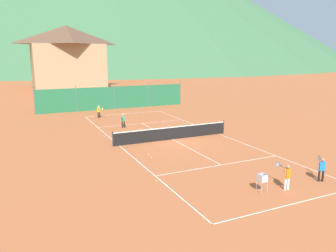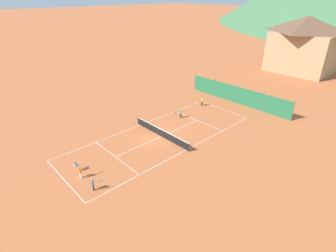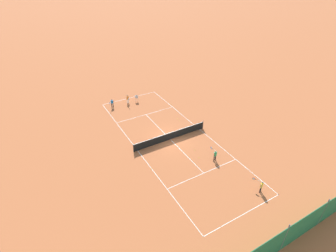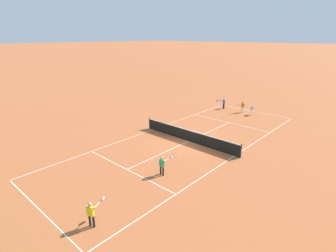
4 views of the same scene
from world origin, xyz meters
name	(u,v)px [view 1 (image 1 of 4)]	position (x,y,z in m)	size (l,w,h in m)	color
ground_plane	(172,139)	(0.00, 0.00, 0.00)	(600.00, 600.00, 0.00)	#B25B33
court_line_markings	(172,139)	(0.00, 0.00, 0.00)	(8.25, 23.85, 0.01)	white
tennis_net	(172,133)	(0.00, 0.00, 0.50)	(9.18, 0.08, 1.06)	#2D2D2D
windscreen_fence_far	(114,98)	(0.00, 15.50, 1.31)	(17.28, 0.08, 2.90)	#236B42
player_far_service	(99,111)	(-2.93, 10.77, 0.73)	(0.44, 1.07, 1.26)	black
player_near_baseline	(123,120)	(-2.12, 5.35, 0.73)	(0.42, 1.05, 1.24)	black
player_near_service	(322,167)	(3.13, -10.54, 0.71)	(0.77, 0.89, 1.22)	black
player_far_baseline	(287,175)	(0.79, -10.59, 0.72)	(0.42, 1.03, 1.23)	white
tennis_ball_by_net_left	(156,181)	(-4.34, -7.11, 0.03)	(0.07, 0.07, 0.07)	#CCE033
tennis_ball_alley_right	(198,125)	(4.14, 3.31, 0.03)	(0.07, 0.07, 0.07)	#CCE033
tennis_ball_service_box	(149,154)	(-3.04, -2.84, 0.03)	(0.07, 0.07, 0.07)	#CCE033
tennis_ball_alley_left	(141,129)	(-0.94, 4.29, 0.03)	(0.07, 0.07, 0.07)	#CCE033
tennis_ball_near_corner	(152,157)	(-3.09, -3.44, 0.03)	(0.07, 0.07, 0.07)	#CCE033
tennis_ball_far_corner	(142,132)	(-1.30, 3.05, 0.03)	(0.07, 0.07, 0.07)	#CCE033
ball_hopper	(262,179)	(-0.48, -10.39, 0.65)	(0.36, 0.36, 0.89)	#B7B7BC
alpine_chalet	(68,57)	(-1.27, 40.43, 5.82)	(13.00, 10.00, 11.20)	tan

